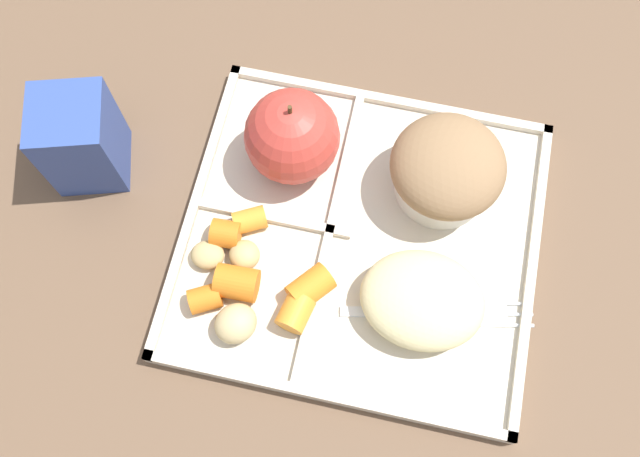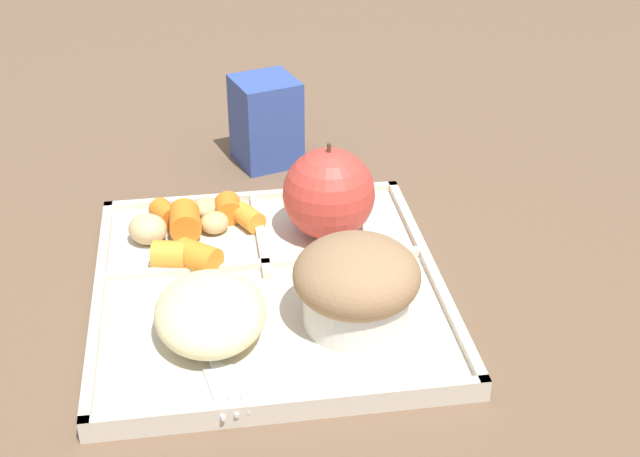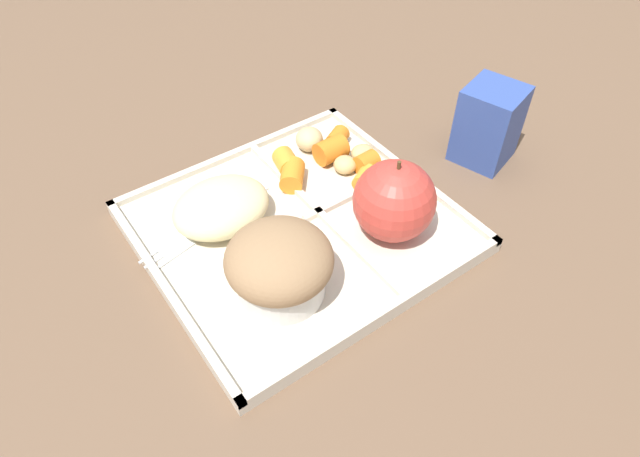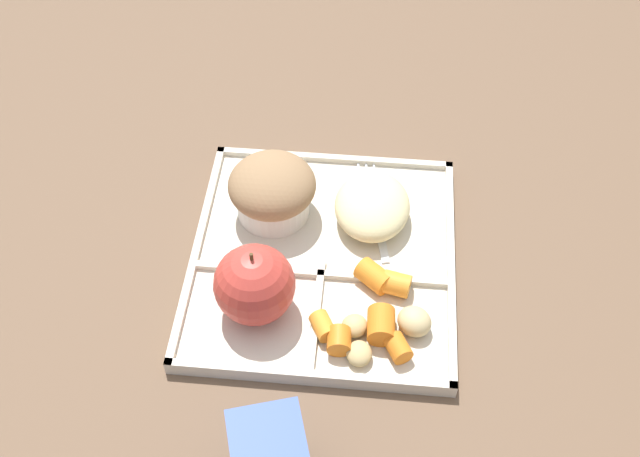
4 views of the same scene
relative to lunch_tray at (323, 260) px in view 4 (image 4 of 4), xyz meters
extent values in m
plane|color=brown|center=(0.00, 0.00, -0.01)|extent=(6.00, 6.00, 0.00)
cube|color=beige|center=(0.00, 0.00, 0.00)|extent=(0.30, 0.28, 0.01)
cube|color=beige|center=(0.00, -0.14, 0.01)|extent=(0.30, 0.01, 0.01)
cube|color=beige|center=(0.00, 0.14, 0.01)|extent=(0.30, 0.01, 0.01)
cube|color=beige|center=(-0.15, 0.00, 0.01)|extent=(0.01, 0.28, 0.01)
cube|color=beige|center=(0.15, 0.00, 0.01)|extent=(0.01, 0.28, 0.01)
cube|color=beige|center=(-0.03, 0.00, 0.01)|extent=(0.01, 0.27, 0.01)
cube|color=beige|center=(-0.07, 0.00, 0.01)|extent=(0.13, 0.01, 0.01)
sphere|color=#C63D33|center=(-0.07, 0.06, 0.05)|extent=(0.08, 0.08, 0.08)
cylinder|color=#4C381E|center=(-0.07, 0.06, 0.09)|extent=(0.00, 0.00, 0.01)
cylinder|color=silver|center=(0.06, 0.06, 0.02)|extent=(0.08, 0.08, 0.03)
ellipsoid|color=#93704C|center=(0.06, 0.06, 0.05)|extent=(0.10, 0.10, 0.05)
cylinder|color=orange|center=(-0.03, -0.06, 0.02)|extent=(0.04, 0.04, 0.03)
cylinder|color=orange|center=(-0.11, -0.08, 0.02)|extent=(0.03, 0.03, 0.02)
cylinder|color=orange|center=(-0.09, -0.01, 0.01)|extent=(0.03, 0.03, 0.02)
cylinder|color=orange|center=(-0.11, -0.03, 0.02)|extent=(0.03, 0.03, 0.02)
cylinder|color=orange|center=(-0.09, -0.07, 0.02)|extent=(0.04, 0.03, 0.03)
cylinder|color=orange|center=(-0.04, -0.08, 0.02)|extent=(0.03, 0.03, 0.02)
ellipsoid|color=tan|center=(-0.08, -0.10, 0.02)|extent=(0.05, 0.05, 0.03)
ellipsoid|color=tan|center=(-0.09, -0.04, 0.01)|extent=(0.04, 0.04, 0.02)
ellipsoid|color=tan|center=(-0.12, -0.05, 0.01)|extent=(0.03, 0.03, 0.02)
ellipsoid|color=beige|center=(0.06, -0.05, 0.03)|extent=(0.10, 0.08, 0.04)
sphere|color=brown|center=(0.07, -0.06, 0.02)|extent=(0.03, 0.03, 0.03)
sphere|color=brown|center=(0.06, -0.04, 0.02)|extent=(0.03, 0.03, 0.03)
sphere|color=brown|center=(0.06, -0.05, 0.02)|extent=(0.03, 0.03, 0.03)
sphere|color=#755B4C|center=(0.06, -0.04, 0.02)|extent=(0.04, 0.04, 0.04)
cube|color=silver|center=(0.05, -0.06, 0.01)|extent=(0.11, 0.03, 0.00)
cube|color=silver|center=(0.12, -0.04, 0.01)|extent=(0.04, 0.03, 0.00)
cylinder|color=silver|center=(0.14, -0.05, 0.01)|extent=(0.02, 0.01, 0.00)
cylinder|color=silver|center=(0.14, -0.04, 0.01)|extent=(0.02, 0.01, 0.00)
cylinder|color=silver|center=(0.14, -0.03, 0.01)|extent=(0.02, 0.01, 0.00)
camera|label=1|loc=(0.01, -0.20, 0.56)|focal=38.54mm
camera|label=2|loc=(0.60, -0.05, 0.42)|focal=49.40mm
camera|label=3|loc=(0.21, 0.34, 0.41)|focal=31.01mm
camera|label=4|loc=(-0.52, -0.04, 0.67)|focal=43.86mm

